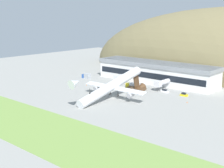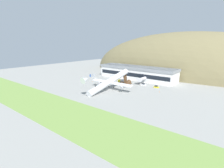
% 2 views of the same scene
% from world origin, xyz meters
% --- Properties ---
extents(ground_plane, '(341.93, 341.93, 0.00)m').
position_xyz_m(ground_plane, '(0.00, 0.00, 0.00)').
color(ground_plane, gray).
extents(grass_strip_foreground, '(307.74, 28.29, 0.08)m').
position_xyz_m(grass_strip_foreground, '(0.00, -47.29, 0.04)').
color(grass_strip_foreground, '#759947').
rests_on(grass_strip_foreground, ground_plane).
extents(hill_backdrop, '(232.71, 84.85, 88.64)m').
position_xyz_m(hill_backdrop, '(21.61, 98.54, 0.00)').
color(hill_backdrop, olive).
rests_on(hill_backdrop, ground_plane).
extents(terminal_building, '(74.17, 17.82, 11.84)m').
position_xyz_m(terminal_building, '(-4.21, 43.90, 6.71)').
color(terminal_building, silver).
rests_on(terminal_building, ground_plane).
extents(jetway_0, '(3.38, 12.62, 5.43)m').
position_xyz_m(jetway_0, '(-17.39, 28.50, 3.99)').
color(jetway_0, silver).
rests_on(jetway_0, ground_plane).
extents(jetway_1, '(3.38, 11.80, 5.43)m').
position_xyz_m(jetway_1, '(9.34, 28.94, 3.99)').
color(jetway_1, silver).
rests_on(jetway_1, ground_plane).
extents(cargo_airplane, '(34.73, 51.28, 15.73)m').
position_xyz_m(cargo_airplane, '(1.25, -1.05, 6.04)').
color(cargo_airplane, silver).
extents(service_car_0, '(4.15, 1.89, 1.67)m').
position_xyz_m(service_car_0, '(13.12, 25.98, 0.69)').
color(service_car_0, silver).
rests_on(service_car_0, ground_plane).
extents(service_car_1, '(3.76, 1.98, 1.62)m').
position_xyz_m(service_car_1, '(24.16, 25.70, 0.67)').
color(service_car_1, gold).
rests_on(service_car_1, ground_plane).
extents(fuel_truck, '(8.45, 2.58, 3.21)m').
position_xyz_m(fuel_truck, '(-3.83, 21.32, 1.54)').
color(fuel_truck, gold).
rests_on(fuel_truck, ground_plane).
extents(box_truck, '(6.11, 2.42, 3.13)m').
position_xyz_m(box_truck, '(-43.10, 25.27, 1.47)').
color(box_truck, '#264C99').
rests_on(box_truck, ground_plane).
extents(traffic_cone_0, '(0.52, 0.52, 0.58)m').
position_xyz_m(traffic_cone_0, '(31.03, 15.88, 0.28)').
color(traffic_cone_0, orange).
rests_on(traffic_cone_0, ground_plane).
extents(traffic_cone_1, '(0.52, 0.52, 0.58)m').
position_xyz_m(traffic_cone_1, '(-28.83, 11.17, 0.28)').
color(traffic_cone_1, orange).
rests_on(traffic_cone_1, ground_plane).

